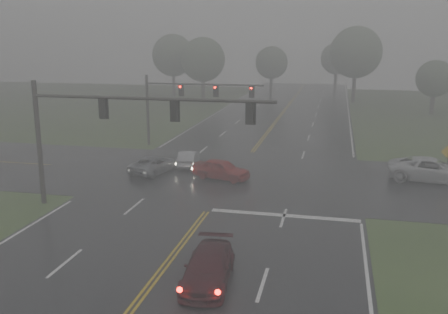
% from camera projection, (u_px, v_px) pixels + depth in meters
% --- Properties ---
extents(main_road, '(18.00, 160.00, 0.02)m').
position_uv_depth(main_road, '(228.00, 184.00, 34.81)').
color(main_road, black).
rests_on(main_road, ground).
extents(cross_street, '(120.00, 14.00, 0.02)m').
position_uv_depth(cross_street, '(234.00, 176.00, 36.70)').
color(cross_street, black).
rests_on(cross_street, ground).
extents(stop_bar, '(8.50, 0.50, 0.01)m').
position_uv_depth(stop_bar, '(284.00, 216.00, 28.53)').
color(stop_bar, silver).
rests_on(stop_bar, ground).
extents(sedan_maroon, '(2.26, 4.73, 1.33)m').
position_uv_depth(sedan_maroon, '(208.00, 282.00, 20.77)').
color(sedan_maroon, '#350910').
rests_on(sedan_maroon, ground).
extents(sedan_red, '(4.49, 2.69, 1.43)m').
position_uv_depth(sedan_red, '(221.00, 179.00, 35.98)').
color(sedan_red, '#9C0E0E').
rests_on(sedan_red, ground).
extents(sedan_silver, '(1.84, 3.97, 1.26)m').
position_uv_depth(sedan_silver, '(189.00, 166.00, 39.60)').
color(sedan_silver, gray).
rests_on(sedan_silver, ground).
extents(car_grey, '(3.26, 4.95, 1.27)m').
position_uv_depth(car_grey, '(155.00, 172.00, 37.73)').
color(car_grey, slate).
rests_on(car_grey, ground).
extents(pickup_white, '(6.25, 3.47, 1.65)m').
position_uv_depth(pickup_white, '(431.00, 181.00, 35.40)').
color(pickup_white, silver).
rests_on(pickup_white, ground).
extents(signal_gantry_near, '(14.39, 0.33, 7.52)m').
position_uv_depth(signal_gantry_near, '(107.00, 121.00, 28.56)').
color(signal_gantry_near, black).
rests_on(signal_gantry_near, ground).
extents(signal_gantry_far, '(11.08, 0.33, 6.60)m').
position_uv_depth(signal_gantry_far, '(182.00, 97.00, 45.80)').
color(signal_gantry_far, black).
rests_on(signal_gantry_far, ground).
extents(sign_diamond_east, '(1.06, 0.31, 2.60)m').
position_uv_depth(sign_diamond_east, '(448.00, 156.00, 35.41)').
color(sign_diamond_east, black).
rests_on(sign_diamond_east, ground).
extents(tree_nw_a, '(6.87, 6.87, 10.10)m').
position_uv_depth(tree_nw_a, '(203.00, 60.00, 77.27)').
color(tree_nw_a, '#2D231D').
rests_on(tree_nw_a, ground).
extents(tree_ne_a, '(8.00, 8.00, 11.76)m').
position_uv_depth(tree_ne_a, '(356.00, 52.00, 77.18)').
color(tree_ne_a, '#2D231D').
rests_on(tree_ne_a, ground).
extents(tree_n_mid, '(5.81, 5.81, 8.53)m').
position_uv_depth(tree_n_mid, '(272.00, 63.00, 88.87)').
color(tree_n_mid, '#2D231D').
rests_on(tree_n_mid, ground).
extents(tree_e_near, '(4.86, 4.86, 7.14)m').
position_uv_depth(tree_e_near, '(435.00, 79.00, 65.74)').
color(tree_e_near, '#2D231D').
rests_on(tree_e_near, ground).
extents(tree_nw_b, '(7.23, 7.23, 10.62)m').
position_uv_depth(tree_nw_b, '(173.00, 55.00, 85.80)').
color(tree_nw_b, '#2D231D').
rests_on(tree_nw_b, ground).
extents(tree_n_far, '(6.20, 6.20, 9.11)m').
position_uv_depth(tree_n_far, '(337.00, 59.00, 97.78)').
color(tree_n_far, '#2D231D').
rests_on(tree_n_far, ground).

